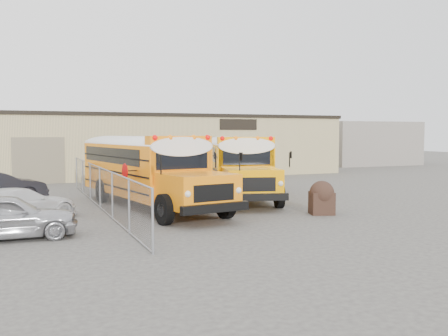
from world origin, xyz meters
name	(u,v)px	position (x,y,z in m)	size (l,w,h in m)	color
ground	(255,210)	(0.00, 0.00, 0.00)	(120.00, 120.00, 0.00)	#43413E
warehouse	(143,144)	(0.00, 19.99, 2.37)	(30.20, 10.20, 4.67)	#CBB87D
chainlink_fence	(100,188)	(-6.00, 3.00, 0.90)	(0.07, 18.07, 1.81)	gray
distant_building_right	(359,143)	(24.00, 24.00, 2.20)	(10.00, 8.00, 4.40)	gray
school_bus_left	(99,159)	(-5.09, 9.24, 1.85)	(4.38, 11.19, 3.19)	orange
school_bus_right	(220,156)	(2.83, 10.88, 1.81)	(5.29, 10.98, 3.13)	#FFA100
tarp_bundle	(322,197)	(1.95, -2.09, 0.69)	(1.11, 1.05, 1.35)	black
car_silver	(6,216)	(-9.64, -2.41, 0.71)	(1.69, 4.19, 1.43)	#BABBC0
car_white	(20,204)	(-9.23, 1.00, 0.62)	(1.73, 4.26, 1.24)	silver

